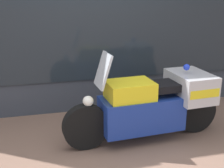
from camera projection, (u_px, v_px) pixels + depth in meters
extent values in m
plane|color=#7A5B4C|center=(115.00, 165.00, 3.76)|extent=(60.00, 60.00, 0.00)
cube|color=slate|center=(103.00, 90.00, 5.60)|extent=(4.90, 0.30, 0.55)
cube|color=silver|center=(101.00, 36.00, 5.45)|extent=(4.90, 0.02, 1.37)
cube|color=yellow|center=(12.00, 74.00, 5.06)|extent=(0.19, 0.01, 0.27)
cube|color=white|center=(104.00, 69.00, 5.42)|extent=(0.19, 0.02, 0.27)
cube|color=#2D8E42|center=(184.00, 63.00, 5.78)|extent=(0.19, 0.03, 0.27)
cylinder|color=black|center=(86.00, 127.00, 4.06)|extent=(0.62, 0.18, 0.61)
cylinder|color=black|center=(195.00, 112.00, 4.55)|extent=(0.62, 0.18, 0.61)
cube|color=navy|center=(141.00, 113.00, 4.27)|extent=(1.15, 0.57, 0.46)
cube|color=yellow|center=(130.00, 91.00, 4.11)|extent=(0.64, 0.49, 0.27)
cube|color=black|center=(159.00, 87.00, 4.23)|extent=(0.67, 0.42, 0.10)
cube|color=#B7B7BC|center=(190.00, 86.00, 4.39)|extent=(0.54, 0.75, 0.38)
cube|color=yellow|center=(190.00, 86.00, 4.39)|extent=(0.49, 0.75, 0.11)
cube|color=#B2BCC6|center=(103.00, 70.00, 3.91)|extent=(0.19, 0.36, 0.44)
sphere|color=white|center=(88.00, 101.00, 3.97)|extent=(0.14, 0.14, 0.14)
sphere|color=blue|center=(187.00, 67.00, 4.28)|extent=(0.09, 0.09, 0.09)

